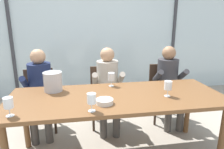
% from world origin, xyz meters
% --- Properties ---
extents(ground, '(14.00, 14.00, 0.00)m').
position_xyz_m(ground, '(0.00, 1.00, 0.00)').
color(ground, '#9E9384').
extents(window_glass_panel, '(7.60, 0.03, 2.60)m').
position_xyz_m(window_glass_panel, '(0.00, 2.25, 1.30)').
color(window_glass_panel, silver).
rests_on(window_glass_panel, ground).
extents(window_mullion_left, '(0.06, 0.06, 2.60)m').
position_xyz_m(window_mullion_left, '(-1.71, 2.23, 1.30)').
color(window_mullion_left, '#38383D').
rests_on(window_mullion_left, ground).
extents(window_mullion_right, '(0.06, 0.06, 2.60)m').
position_xyz_m(window_mullion_right, '(1.71, 2.23, 1.30)').
color(window_mullion_right, '#38383D').
rests_on(window_mullion_right, ground).
extents(hillside_vineyard, '(13.60, 2.40, 1.47)m').
position_xyz_m(hillside_vineyard, '(0.00, 5.45, 0.74)').
color(hillside_vineyard, '#386633').
rests_on(hillside_vineyard, ground).
extents(dining_table, '(2.40, 0.92, 0.78)m').
position_xyz_m(dining_table, '(0.00, 0.00, 0.70)').
color(dining_table, brown).
rests_on(dining_table, ground).
extents(chair_near_curtain, '(0.49, 0.49, 0.89)m').
position_xyz_m(chair_near_curtain, '(-1.00, 0.88, 0.52)').
color(chair_near_curtain, '#332319').
rests_on(chair_near_curtain, ground).
extents(chair_left_of_center, '(0.45, 0.45, 0.89)m').
position_xyz_m(chair_left_of_center, '(-0.03, 0.89, 0.52)').
color(chair_left_of_center, '#332319').
rests_on(chair_left_of_center, ground).
extents(chair_center, '(0.48, 0.48, 0.89)m').
position_xyz_m(chair_center, '(0.94, 0.89, 0.52)').
color(chair_center, '#332319').
rests_on(chair_center, ground).
extents(person_navy_polo, '(0.49, 0.63, 1.21)m').
position_xyz_m(person_navy_polo, '(-0.96, 0.73, 0.69)').
color(person_navy_polo, '#192347').
rests_on(person_navy_polo, ground).
extents(person_beige_jumper, '(0.48, 0.63, 1.21)m').
position_xyz_m(person_beige_jumper, '(0.00, 0.73, 0.69)').
color(person_beige_jumper, '#B7AD9E').
rests_on(person_beige_jumper, ground).
extents(person_charcoal_jacket, '(0.48, 0.63, 1.21)m').
position_xyz_m(person_charcoal_jacket, '(0.96, 0.73, 0.69)').
color(person_charcoal_jacket, '#38383D').
rests_on(person_charcoal_jacket, ground).
extents(ice_bucket_primary, '(0.22, 0.22, 0.23)m').
position_xyz_m(ice_bucket_primary, '(-0.72, 0.28, 0.90)').
color(ice_bucket_primary, '#B7B7BC').
rests_on(ice_bucket_primary, dining_table).
extents(tasting_bowl, '(0.17, 0.17, 0.05)m').
position_xyz_m(tasting_bowl, '(-0.17, -0.20, 0.80)').
color(tasting_bowl, silver).
rests_on(tasting_bowl, dining_table).
extents(wine_glass_by_left_taster, '(0.08, 0.08, 0.17)m').
position_xyz_m(wine_glass_by_left_taster, '(-1.02, -0.33, 0.89)').
color(wine_glass_by_left_taster, silver).
rests_on(wine_glass_by_left_taster, dining_table).
extents(wine_glass_near_bucket, '(0.08, 0.08, 0.17)m').
position_xyz_m(wine_glass_near_bucket, '(0.55, -0.11, 0.89)').
color(wine_glass_near_bucket, silver).
rests_on(wine_glass_near_bucket, dining_table).
extents(wine_glass_center_pour, '(0.08, 0.08, 0.17)m').
position_xyz_m(wine_glass_center_pour, '(-0.01, 0.34, 0.90)').
color(wine_glass_center_pour, silver).
rests_on(wine_glass_center_pour, dining_table).
extents(wine_glass_by_right_taster, '(0.08, 0.08, 0.17)m').
position_xyz_m(wine_glass_by_right_taster, '(-0.31, -0.35, 0.89)').
color(wine_glass_by_right_taster, silver).
rests_on(wine_glass_by_right_taster, dining_table).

